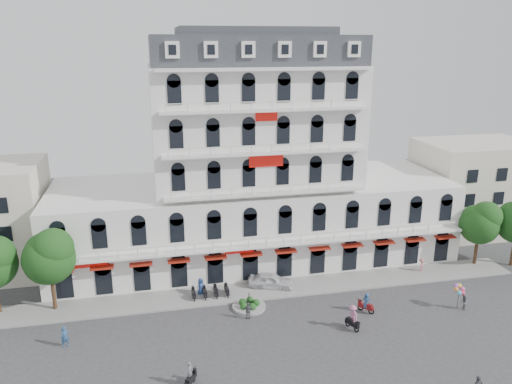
% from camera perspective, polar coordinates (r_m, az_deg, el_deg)
% --- Properties ---
extents(ground, '(120.00, 120.00, 0.00)m').
position_cam_1_polar(ground, '(44.56, 4.75, -16.40)').
color(ground, '#38383A').
rests_on(ground, ground).
extents(sidewalk, '(53.00, 4.00, 0.16)m').
position_cam_1_polar(sidewalk, '(51.98, 1.84, -11.04)').
color(sidewalk, gray).
rests_on(sidewalk, ground).
extents(main_building, '(45.00, 15.00, 25.80)m').
position_cam_1_polar(main_building, '(56.58, -0.28, 2.08)').
color(main_building, silver).
rests_on(main_building, ground).
extents(flank_building_east, '(14.00, 10.00, 12.00)m').
position_cam_1_polar(flank_building_east, '(71.62, 23.55, 0.53)').
color(flank_building_east, beige).
rests_on(flank_building_east, ground).
extents(traffic_island, '(3.20, 3.20, 1.60)m').
position_cam_1_polar(traffic_island, '(48.75, -0.80, -12.82)').
color(traffic_island, gray).
rests_on(traffic_island, ground).
extents(parked_scooter_row, '(4.40, 1.80, 1.10)m').
position_cam_1_polar(parked_scooter_row, '(50.84, -5.22, -11.89)').
color(parked_scooter_row, black).
rests_on(parked_scooter_row, ground).
extents(tree_west_inner, '(4.76, 4.76, 8.25)m').
position_cam_1_polar(tree_west_inner, '(49.68, -22.57, -6.64)').
color(tree_west_inner, '#382314').
rests_on(tree_west_inner, ground).
extents(tree_east_inner, '(4.40, 4.37, 7.57)m').
position_cam_1_polar(tree_east_inner, '(60.75, 24.27, -3.10)').
color(tree_east_inner, '#382314').
rests_on(tree_east_inner, ground).
extents(parked_car, '(5.01, 3.31, 1.58)m').
position_cam_1_polar(parked_car, '(52.08, 1.71, -10.10)').
color(parked_car, silver).
rests_on(parked_car, ground).
extents(rider_west, '(1.05, 1.54, 2.05)m').
position_cam_1_polar(rider_west, '(39.25, -7.51, -20.08)').
color(rider_west, black).
rests_on(rider_west, ground).
extents(rider_east, '(1.22, 1.39, 1.97)m').
position_cam_1_polar(rider_east, '(48.82, 12.48, -12.28)').
color(rider_east, maroon).
rests_on(rider_east, ground).
extents(rider_center, '(1.08, 1.63, 2.33)m').
position_cam_1_polar(rider_center, '(45.88, 10.98, -13.78)').
color(rider_center, black).
rests_on(rider_center, ground).
extents(pedestrian_left, '(1.05, 0.94, 1.81)m').
position_cam_1_polar(pedestrian_left, '(50.95, -6.34, -10.71)').
color(pedestrian_left, navy).
rests_on(pedestrian_left, ground).
extents(pedestrian_mid, '(1.02, 0.55, 1.65)m').
position_cam_1_polar(pedestrian_mid, '(46.76, -0.90, -13.41)').
color(pedestrian_mid, '#4F4F56').
rests_on(pedestrian_mid, ground).
extents(pedestrian_right, '(1.16, 1.13, 1.60)m').
position_cam_1_polar(pedestrian_right, '(58.21, 18.37, -7.98)').
color(pedestrian_right, '#BE646C').
rests_on(pedestrian_right, ground).
extents(pedestrian_far, '(0.79, 0.65, 1.85)m').
position_cam_1_polar(pedestrian_far, '(45.85, -21.00, -15.17)').
color(pedestrian_far, '#2B5081').
rests_on(pedestrian_far, ground).
extents(balloon_vendor, '(1.40, 1.27, 2.45)m').
position_cam_1_polar(balloon_vendor, '(51.84, 22.44, -10.95)').
color(balloon_vendor, '#595860').
rests_on(balloon_vendor, ground).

